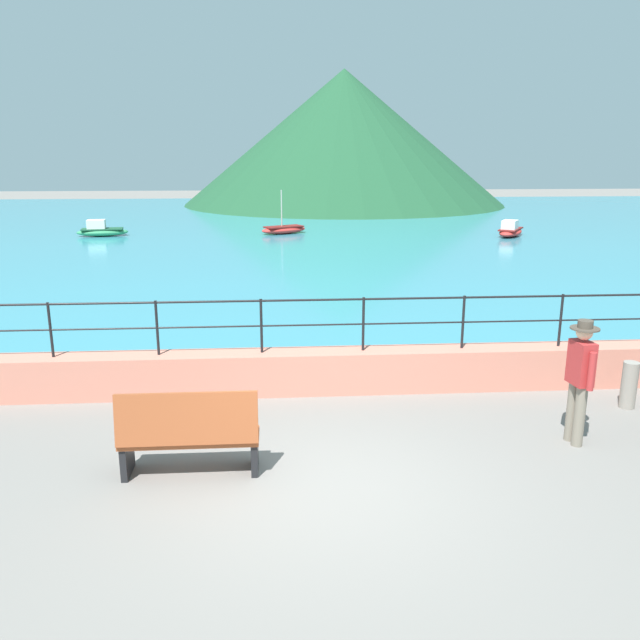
# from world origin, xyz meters

# --- Properties ---
(ground_plane) EXTENTS (120.00, 120.00, 0.00)m
(ground_plane) POSITION_xyz_m (0.00, 0.00, 0.00)
(ground_plane) COLOR slate
(promenade_wall) EXTENTS (20.00, 0.56, 0.70)m
(promenade_wall) POSITION_xyz_m (0.00, 3.20, 0.35)
(promenade_wall) COLOR tan
(promenade_wall) RESTS_ON ground
(railing) EXTENTS (18.44, 0.04, 0.90)m
(railing) POSITION_xyz_m (0.00, 3.20, 1.32)
(railing) COLOR black
(railing) RESTS_ON promenade_wall
(lake_water) EXTENTS (64.00, 44.32, 0.06)m
(lake_water) POSITION_xyz_m (0.00, 25.84, 0.03)
(lake_water) COLOR teal
(lake_water) RESTS_ON ground
(hill_main) EXTENTS (23.63, 23.63, 9.60)m
(hill_main) POSITION_xyz_m (4.65, 41.82, 4.80)
(hill_main) COLOR #1E4C2D
(hill_main) RESTS_ON ground
(bench_main) EXTENTS (1.70, 0.56, 1.13)m
(bench_main) POSITION_xyz_m (-1.69, 0.41, 0.56)
(bench_main) COLOR #9E4C28
(bench_main) RESTS_ON ground
(person_walking) EXTENTS (0.38, 0.57, 1.75)m
(person_walking) POSITION_xyz_m (3.47, 0.97, 0.98)
(person_walking) COLOR slate
(person_walking) RESTS_ON ground
(bollard) EXTENTS (0.24, 0.24, 0.75)m
(bollard) POSITION_xyz_m (4.88, 2.13, 0.37)
(bollard) COLOR gray
(bollard) RESTS_ON ground
(boat_0) EXTENTS (2.00, 2.42, 0.76)m
(boat_0) POSITION_xyz_m (10.34, 22.23, 0.33)
(boat_0) COLOR red
(boat_0) RESTS_ON lake_water
(boat_2) EXTENTS (2.40, 1.22, 0.76)m
(boat_2) POSITION_xyz_m (-8.59, 23.65, 0.33)
(boat_2) COLOR #338C59
(boat_2) RESTS_ON lake_water
(boat_3) EXTENTS (2.46, 1.86, 2.06)m
(boat_3) POSITION_xyz_m (-0.12, 23.99, 0.26)
(boat_3) COLOR red
(boat_3) RESTS_ON lake_water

